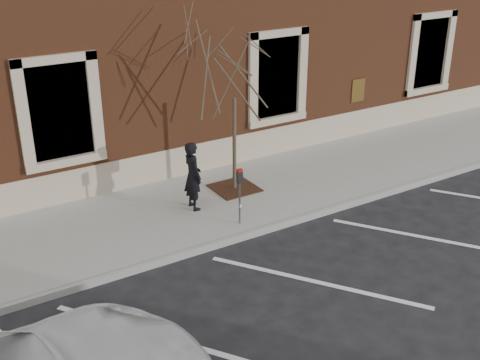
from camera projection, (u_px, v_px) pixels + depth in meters
ground at (254, 235)px, 13.28m from camera, size 120.00×120.00×0.00m
sidewalk_near at (215, 202)px, 14.61m from camera, size 40.00×3.50×0.15m
curb_near at (256, 233)px, 13.21m from camera, size 40.00×0.12×0.15m
parking_stripes at (316, 282)px, 11.57m from camera, size 28.00×4.40×0.01m
building_civic at (113, 7)px, 17.69m from camera, size 40.00×8.62×8.00m
man at (193, 176)px, 13.84m from camera, size 0.41×0.61×1.64m
parking_meter at (240, 186)px, 13.09m from camera, size 0.12×0.09×1.32m
tree_grate at (235, 188)px, 15.17m from camera, size 1.08×1.08×0.03m
sapling at (234, 71)px, 13.96m from camera, size 2.57×2.57×4.28m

